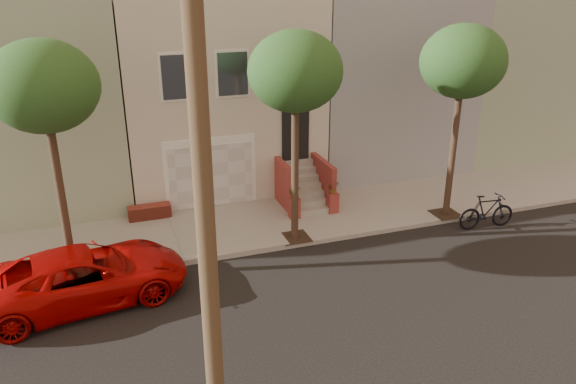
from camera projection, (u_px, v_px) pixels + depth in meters
name	position (u px, v px, depth m)	size (l,w,h in m)	color
ground	(310.00, 316.00, 13.66)	(90.00, 90.00, 0.00)	black
sidewalk	(251.00, 225.00, 18.32)	(40.00, 3.70, 0.15)	#9A988C
house_row	(209.00, 85.00, 22.11)	(33.10, 11.70, 7.00)	beige
tree_left	(43.00, 88.00, 13.44)	(2.70, 2.57, 6.30)	#2D2116
tree_mid	(295.00, 73.00, 15.42)	(2.70, 2.57, 6.30)	#2D2116
tree_right	(463.00, 63.00, 17.10)	(2.70, 2.57, 6.30)	#2D2116
pickup_truck	(85.00, 276.00, 14.06)	(2.35, 5.10, 1.42)	#B10706
motorcycle	(487.00, 211.00, 18.11)	(0.55, 1.96, 1.18)	black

